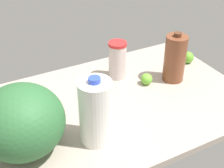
{
  "coord_description": "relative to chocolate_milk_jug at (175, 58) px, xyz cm",
  "views": [
    {
      "loc": [
        50.6,
        96.21,
        84.6
      ],
      "look_at": [
        0.0,
        0.0,
        13.0
      ],
      "focal_mm": 50.0,
      "sensor_mm": 36.0,
      "label": 1
    }
  ],
  "objects": [
    {
      "name": "lime_beside_bowl",
      "position": [
        13.73,
        -2.17,
        -8.68
      ],
      "size": [
        5.44,
        5.44,
        5.44
      ],
      "primitive_type": "sphere",
      "color": "#6CBA35",
      "rests_on": "countertop"
    },
    {
      "name": "chocolate_milk_jug",
      "position": [
        0.0,
        0.0,
        0.0
      ],
      "size": [
        10.17,
        10.17,
        24.35
      ],
      "color": "brown",
      "rests_on": "countertop"
    },
    {
      "name": "tumbler_cup",
      "position": [
        22.8,
        -14.42,
        -2.09
      ],
      "size": [
        8.72,
        8.72,
        18.53
      ],
      "color": "beige",
      "rests_on": "countertop"
    },
    {
      "name": "watermelon",
      "position": [
        75.22,
        13.86,
        1.44
      ],
      "size": [
        29.75,
        29.75,
        25.67
      ],
      "primitive_type": "ellipsoid",
      "color": "#2F6837",
      "rests_on": "countertop"
    },
    {
      "name": "lime_by_jug",
      "position": [
        -16.9,
        -9.54,
        -8.34
      ],
      "size": [
        6.11,
        6.11,
        6.11
      ],
      "primitive_type": "sphere",
      "color": "#60AF2F",
      "rests_on": "countertop"
    },
    {
      "name": "milk_jug",
      "position": [
        50.77,
        20.81,
        1.39
      ],
      "size": [
        12.05,
        12.05,
        27.14
      ],
      "color": "white",
      "rests_on": "countertop"
    },
    {
      "name": "countertop",
      "position": [
        35.31,
        3.83,
        -12.89
      ],
      "size": [
        120.0,
        76.0,
        3.0
      ],
      "primitive_type": "cube",
      "color": "#B1A192",
      "rests_on": "ground"
    }
  ]
}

